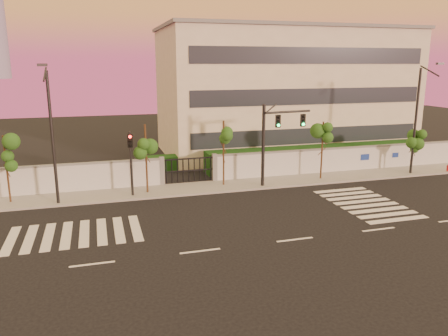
% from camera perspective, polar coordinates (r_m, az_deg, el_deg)
% --- Properties ---
extents(ground, '(120.00, 120.00, 0.00)m').
position_cam_1_polar(ground, '(23.00, 9.23, -9.23)').
color(ground, black).
rests_on(ground, ground).
extents(sidewalk, '(60.00, 3.00, 0.15)m').
position_cam_1_polar(sidewalk, '(32.22, 1.19, -2.26)').
color(sidewalk, gray).
rests_on(sidewalk, ground).
extents(perimeter_wall, '(60.00, 0.36, 2.20)m').
position_cam_1_polar(perimeter_wall, '(33.39, 0.59, 0.07)').
color(perimeter_wall, silver).
rests_on(perimeter_wall, ground).
extents(hedge_row, '(41.00, 4.25, 1.80)m').
position_cam_1_polar(hedge_row, '(36.30, 0.93, 0.75)').
color(hedge_row, '#14340F').
rests_on(hedge_row, ground).
extents(institutional_building, '(24.40, 12.40, 12.25)m').
position_cam_1_polar(institutional_building, '(45.06, 7.83, 9.97)').
color(institutional_building, beige).
rests_on(institutional_building, ground).
extents(road_markings, '(57.00, 7.62, 0.02)m').
position_cam_1_polar(road_markings, '(25.67, 2.39, -6.58)').
color(road_markings, silver).
rests_on(road_markings, ground).
extents(street_tree_b, '(1.48, 1.18, 4.48)m').
position_cam_1_polar(street_tree_b, '(30.62, -26.65, 1.66)').
color(street_tree_b, '#382314').
rests_on(street_tree_b, ground).
extents(street_tree_c, '(1.64, 1.30, 4.87)m').
position_cam_1_polar(street_tree_c, '(29.98, -10.17, 3.22)').
color(street_tree_c, '#382314').
rests_on(street_tree_c, ground).
extents(street_tree_d, '(1.52, 1.21, 4.87)m').
position_cam_1_polar(street_tree_d, '(31.40, -0.02, 3.89)').
color(street_tree_d, '#382314').
rests_on(street_tree_d, ground).
extents(street_tree_e, '(1.58, 1.26, 4.56)m').
position_cam_1_polar(street_tree_e, '(34.04, 12.78, 3.92)').
color(street_tree_e, '#382314').
rests_on(street_tree_e, ground).
extents(street_tree_f, '(1.41, 1.12, 3.59)m').
position_cam_1_polar(street_tree_f, '(38.53, 23.57, 3.14)').
color(street_tree_f, '#382314').
rests_on(street_tree_f, ground).
extents(traffic_signal_main, '(3.81, 0.67, 6.04)m').
position_cam_1_polar(traffic_signal_main, '(31.51, 6.47, 4.27)').
color(traffic_signal_main, black).
rests_on(traffic_signal_main, ground).
extents(traffic_signal_secondary, '(0.35, 0.34, 4.48)m').
position_cam_1_polar(traffic_signal_secondary, '(29.55, -12.07, 1.53)').
color(traffic_signal_secondary, black).
rests_on(traffic_signal_secondary, ground).
extents(streetlight_west, '(0.53, 2.12, 8.82)m').
position_cam_1_polar(streetlight_west, '(28.72, -21.60, 4.44)').
color(streetlight_west, black).
rests_on(streetlight_west, ground).
extents(streetlight_east, '(0.53, 2.14, 8.89)m').
position_cam_1_polar(streetlight_east, '(37.68, 23.98, 6.22)').
color(streetlight_east, black).
rests_on(streetlight_east, ground).
extents(fire_hydrant, '(0.29, 0.28, 0.75)m').
position_cam_1_polar(fire_hydrant, '(40.52, 27.23, -0.06)').
color(fire_hydrant, red).
rests_on(fire_hydrant, ground).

